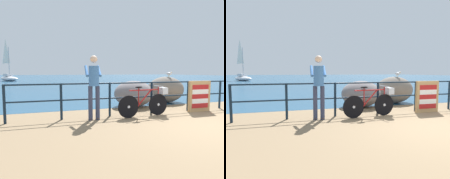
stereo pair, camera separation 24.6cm
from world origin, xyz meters
The scene contains 10 objects.
ground_plane centered at (0.00, 20.00, -0.05)m, with size 120.00×120.00×0.10m, color #846B4C.
sea_surface centered at (0.00, 48.16, 0.00)m, with size 120.00×90.00×0.01m, color navy.
promenade_railing centered at (0.00, 1.93, 0.64)m, with size 9.98×0.07×1.02m.
bicycle centered at (-1.02, 1.59, 0.46)m, with size 1.70×0.48×0.92m.
person_at_railing centered at (-2.67, 1.65, 0.99)m, with size 0.49×0.66×1.78m.
folded_deckchair_stack centered at (0.97, 1.67, 0.52)m, with size 0.84×0.10×1.04m.
breakwater_boulder_main centered at (1.01, 3.74, 0.57)m, with size 1.69×1.18×1.13m.
breakwater_boulder_left centered at (-0.73, 3.26, 0.50)m, with size 1.54×1.35×0.99m.
seagull centered at (1.10, 3.65, 1.27)m, with size 0.18×0.34×0.23m.
sailboat centered at (-9.19, 28.58, 0.71)m, with size 3.64×4.32×6.16m.
Camera 1 is at (-3.91, -3.69, 1.33)m, focal length 31.76 mm.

